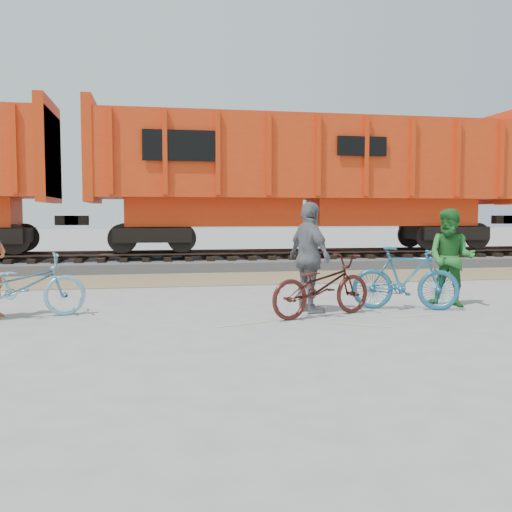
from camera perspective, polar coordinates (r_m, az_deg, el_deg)
The scene contains 10 objects.
ground at distance 10.00m, azimuth 3.80°, elevation -5.77°, with size 120.00×120.00×0.00m, color #9E9E99.
gravel_strip at distance 15.34m, azimuth -1.27°, elevation -2.24°, with size 120.00×3.00×0.02m, color #94835C.
ballast_bed at distance 18.77m, azimuth -2.98°, elevation -0.64°, with size 120.00×4.00×0.30m, color slate.
track at distance 18.75m, azimuth -2.98°, elevation 0.35°, with size 120.00×2.60×0.24m.
hopper_car_center at distance 19.27m, azimuth 4.89°, elevation 7.98°, with size 14.00×3.13×4.65m.
bicycle_blue at distance 10.23m, azimuth -22.40°, elevation -2.80°, with size 0.72×2.05×1.08m, color #75B2CF.
bicycle_teal at distance 10.66m, azimuth 14.71°, elevation -2.18°, with size 0.54×1.90×1.14m, color #206384.
bicycle_maroon at distance 9.70m, azimuth 6.58°, elevation -2.97°, with size 0.70×2.00×1.05m, color #441713.
person_man at distance 11.27m, azimuth 18.92°, elevation -0.16°, with size 0.89×0.70×1.84m, color #256F28.
person_woman at distance 10.01m, azimuth 5.39°, elevation -0.15°, with size 1.14×0.48×1.95m, color slate.
Camera 1 is at (-2.43, -9.54, 1.73)m, focal length 40.00 mm.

